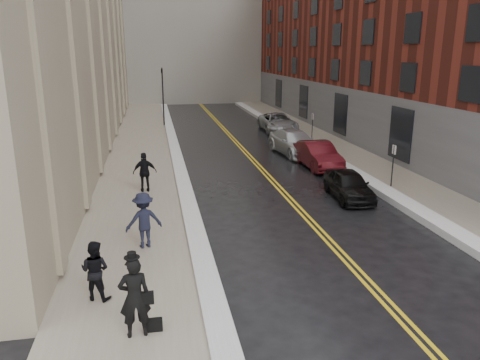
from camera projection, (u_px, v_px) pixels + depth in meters
name	position (u px, v px, depth m)	size (l,w,h in m)	color
ground	(279.00, 276.00, 14.25)	(160.00, 160.00, 0.00)	black
sidewalk_left	(140.00, 162.00, 28.60)	(4.00, 64.00, 0.15)	gray
sidewalk_right	(347.00, 153.00, 30.97)	(3.00, 64.00, 0.15)	gray
lane_stripe_a	(249.00, 158.00, 29.83)	(0.12, 64.00, 0.01)	gold
lane_stripe_b	(253.00, 158.00, 29.87)	(0.12, 64.00, 0.01)	gold
snow_ridge_left	(177.00, 159.00, 28.99)	(0.70, 60.80, 0.26)	white
snow_ridge_right	(321.00, 153.00, 30.63)	(0.85, 60.80, 0.30)	white
building_right	(420.00, 19.00, 36.71)	(14.00, 50.00, 18.00)	maroon
traffic_signal	(163.00, 92.00, 41.39)	(0.18, 0.15, 5.20)	black
parking_sign_near	(393.00, 163.00, 22.86)	(0.06, 0.35, 2.23)	black
parking_sign_far	(312.00, 125.00, 34.23)	(0.06, 0.35, 2.23)	black
car_black	(349.00, 185.00, 21.59)	(1.57, 3.89, 1.33)	black
car_maroon	(318.00, 155.00, 27.25)	(1.61, 4.61, 1.52)	#480C13
car_silver_near	(294.00, 142.00, 30.86)	(2.19, 5.39, 1.56)	#B7BBBF
car_silver_far	(278.00, 122.00, 39.48)	(2.56, 5.56, 1.54)	#A5A8AD
pedestrian_main	(134.00, 297.00, 10.79)	(0.73, 0.48, 2.00)	black
pedestrian_a	(95.00, 270.00, 12.49)	(0.81, 0.63, 1.66)	black
pedestrian_b	(144.00, 220.00, 15.80)	(1.24, 0.71, 1.92)	black
pedestrian_c	(145.00, 172.00, 22.09)	(1.11, 0.46, 1.89)	black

